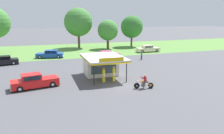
# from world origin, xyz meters

# --- Properties ---
(ground_plane) EXTENTS (300.00, 300.00, 0.00)m
(ground_plane) POSITION_xyz_m (0.00, 0.00, 0.00)
(ground_plane) COLOR #4C4C51
(grass_verge_strip) EXTENTS (120.00, 24.00, 0.01)m
(grass_verge_strip) POSITION_xyz_m (0.00, 30.00, 0.00)
(grass_verge_strip) COLOR #56843D
(grass_verge_strip) RESTS_ON ground
(service_station_kiosk) EXTENTS (4.95, 6.83, 3.22)m
(service_station_kiosk) POSITION_xyz_m (-1.18, 4.90, 1.62)
(service_station_kiosk) COLOR silver
(service_station_kiosk) RESTS_ON ground
(gas_pump_nearside) EXTENTS (0.44, 0.44, 1.91)m
(gas_pump_nearside) POSITION_xyz_m (-1.82, 1.46, 0.87)
(gas_pump_nearside) COLOR slate
(gas_pump_nearside) RESTS_ON ground
(gas_pump_offside) EXTENTS (0.44, 0.44, 1.91)m
(gas_pump_offside) POSITION_xyz_m (-0.55, 1.46, 0.87)
(gas_pump_offside) COLOR slate
(gas_pump_offside) RESTS_ON ground
(motorcycle_with_rider) EXTENTS (2.15, 0.85, 1.58)m
(motorcycle_with_rider) POSITION_xyz_m (1.83, -1.99, 0.65)
(motorcycle_with_rider) COLOR black
(motorcycle_with_rider) RESTS_ON ground
(featured_classic_sedan) EXTENTS (5.44, 2.67, 1.60)m
(featured_classic_sedan) POSITION_xyz_m (-9.70, 2.18, 0.72)
(featured_classic_sedan) COLOR red
(featured_classic_sedan) RESTS_ON ground
(parked_car_back_row_centre_right) EXTENTS (5.15, 2.14, 1.45)m
(parked_car_back_row_centre_right) POSITION_xyz_m (3.16, 16.40, 0.67)
(parked_car_back_row_centre_right) COLOR #E55993
(parked_car_back_row_centre_right) RESTS_ON ground
(parked_car_back_row_left) EXTENTS (5.62, 2.04, 1.57)m
(parked_car_back_row_left) POSITION_xyz_m (14.47, 20.99, 0.71)
(parked_car_back_row_left) COLOR beige
(parked_car_back_row_left) RESTS_ON ground
(parked_car_back_row_right) EXTENTS (5.53, 2.77, 1.50)m
(parked_car_back_row_right) POSITION_xyz_m (-15.17, 16.21, 0.69)
(parked_car_back_row_right) COLOR black
(parked_car_back_row_right) RESTS_ON ground
(parked_car_second_row_spare) EXTENTS (5.56, 2.88, 1.52)m
(parked_car_second_row_spare) POSITION_xyz_m (-7.25, 20.49, 0.70)
(parked_car_second_row_spare) COLOR #19479E
(parked_car_second_row_spare) RESTS_ON ground
(bystander_chatting_near_pumps) EXTENTS (0.34, 0.34, 1.49)m
(bystander_chatting_near_pumps) POSITION_xyz_m (8.94, 13.07, 0.78)
(bystander_chatting_near_pumps) COLOR #2D3351
(bystander_chatting_near_pumps) RESTS_ON ground
(bystander_admiring_sedan) EXTENTS (0.34, 0.34, 1.53)m
(bystander_admiring_sedan) POSITION_xyz_m (2.32, 8.61, 0.81)
(bystander_admiring_sedan) COLOR #2D3351
(bystander_admiring_sedan) RESTS_ON ground
(tree_oak_far_right) EXTENTS (5.98, 5.98, 8.33)m
(tree_oak_far_right) POSITION_xyz_m (14.71, 31.03, 5.32)
(tree_oak_far_right) COLOR brown
(tree_oak_far_right) RESTS_ON ground
(tree_oak_left) EXTENTS (5.14, 5.14, 7.22)m
(tree_oak_left) POSITION_xyz_m (7.44, 28.94, 4.52)
(tree_oak_left) COLOR brown
(tree_oak_left) RESTS_ON ground
(tree_oak_centre) EXTENTS (7.24, 7.24, 10.24)m
(tree_oak_centre) POSITION_xyz_m (0.47, 32.84, 6.42)
(tree_oak_centre) COLOR brown
(tree_oak_centre) RESTS_ON ground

